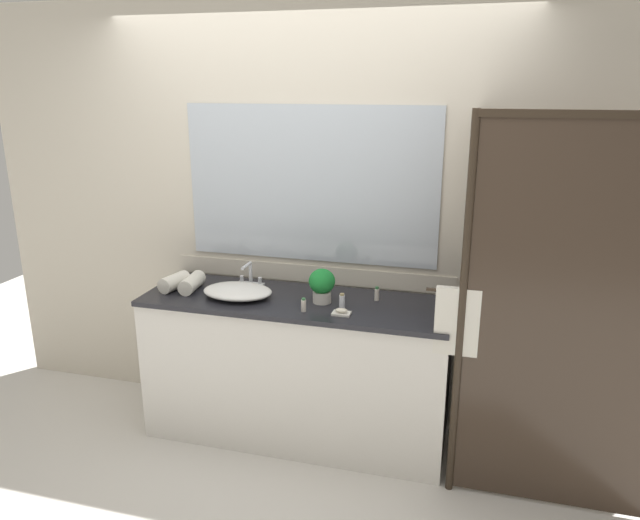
% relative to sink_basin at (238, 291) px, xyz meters
% --- Properties ---
extents(ground_plane, '(8.00, 8.00, 0.00)m').
position_rel_sink_basin_xyz_m(ground_plane, '(0.34, 0.05, -0.93)').
color(ground_plane, silver).
extents(wall_back_with_mirror, '(4.40, 0.06, 2.60)m').
position_rel_sink_basin_xyz_m(wall_back_with_mirror, '(0.34, 0.39, 0.37)').
color(wall_back_with_mirror, beige).
rests_on(wall_back_with_mirror, ground_plane).
extents(vanity_cabinet, '(1.80, 0.58, 0.90)m').
position_rel_sink_basin_xyz_m(vanity_cabinet, '(0.34, 0.06, -0.48)').
color(vanity_cabinet, silver).
rests_on(vanity_cabinet, ground_plane).
extents(shower_enclosure, '(1.20, 0.59, 2.00)m').
position_rel_sink_basin_xyz_m(shower_enclosure, '(1.61, -0.14, 0.09)').
color(shower_enclosure, '#2D2319').
rests_on(shower_enclosure, ground_plane).
extents(sink_basin, '(0.41, 0.30, 0.07)m').
position_rel_sink_basin_xyz_m(sink_basin, '(0.00, 0.00, 0.00)').
color(sink_basin, white).
rests_on(sink_basin, vanity_cabinet).
extents(faucet, '(0.17, 0.15, 0.16)m').
position_rel_sink_basin_xyz_m(faucet, '(0.00, 0.20, 0.02)').
color(faucet, silver).
rests_on(faucet, vanity_cabinet).
extents(potted_plant, '(0.15, 0.15, 0.20)m').
position_rel_sink_basin_xyz_m(potted_plant, '(0.50, 0.04, 0.08)').
color(potted_plant, beige).
rests_on(potted_plant, vanity_cabinet).
extents(soap_dish, '(0.10, 0.07, 0.04)m').
position_rel_sink_basin_xyz_m(soap_dish, '(0.65, -0.11, -0.02)').
color(soap_dish, silver).
rests_on(soap_dish, vanity_cabinet).
extents(amenity_bottle_conditioner, '(0.03, 0.03, 0.09)m').
position_rel_sink_basin_xyz_m(amenity_bottle_conditioner, '(0.64, -0.02, 0.01)').
color(amenity_bottle_conditioner, silver).
rests_on(amenity_bottle_conditioner, vanity_cabinet).
extents(amenity_bottle_shampoo, '(0.03, 0.03, 0.08)m').
position_rel_sink_basin_xyz_m(amenity_bottle_shampoo, '(0.80, 0.16, 0.01)').
color(amenity_bottle_shampoo, silver).
rests_on(amenity_bottle_shampoo, vanity_cabinet).
extents(amenity_bottle_body_wash, '(0.03, 0.03, 0.08)m').
position_rel_sink_basin_xyz_m(amenity_bottle_body_wash, '(0.44, -0.12, 0.00)').
color(amenity_bottle_body_wash, silver).
rests_on(amenity_bottle_body_wash, vanity_cabinet).
extents(rolled_towel_near_edge, '(0.13, 0.21, 0.09)m').
position_rel_sink_basin_xyz_m(rolled_towel_near_edge, '(-0.42, 0.02, 0.01)').
color(rolled_towel_near_edge, silver).
rests_on(rolled_towel_near_edge, vanity_cabinet).
extents(rolled_towel_middle, '(0.11, 0.23, 0.09)m').
position_rel_sink_basin_xyz_m(rolled_towel_middle, '(-0.31, 0.03, 0.01)').
color(rolled_towel_middle, silver).
rests_on(rolled_towel_middle, vanity_cabinet).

